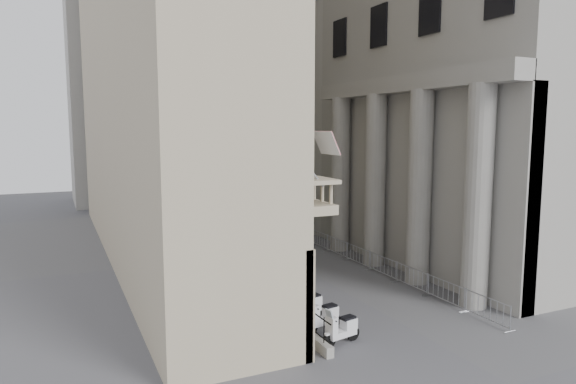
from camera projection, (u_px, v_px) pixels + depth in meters
name	position (u px, v px, depth m)	size (l,w,h in m)	color
far_building	(173.00, 66.00, 57.63)	(22.00, 10.00, 30.00)	#A3A19A
iron_fence	(216.00, 264.00, 30.66)	(0.30, 28.00, 1.40)	black
blue_awning	(288.00, 229.00, 41.37)	(1.60, 3.00, 3.00)	navy
flag	(324.00, 347.00, 19.06)	(1.00, 1.40, 8.20)	#9E0C11
scooter_0	(342.00, 344.00, 19.29)	(0.56, 1.40, 1.50)	white
scooter_1	(324.00, 331.00, 20.56)	(0.56, 1.40, 1.50)	white
scooter_2	(308.00, 319.00, 21.83)	(0.56, 1.40, 1.50)	white
scooter_3	(294.00, 308.00, 23.10)	(0.56, 1.40, 1.50)	white
scooter_4	(281.00, 299.00, 24.37)	(0.56, 1.40, 1.50)	white
scooter_5	(270.00, 290.00, 25.65)	(0.56, 1.40, 1.50)	white
scooter_6	(259.00, 283.00, 26.92)	(0.56, 1.40, 1.50)	white
scooter_7	(250.00, 276.00, 28.19)	(0.56, 1.40, 1.50)	white
scooter_8	(241.00, 269.00, 29.46)	(0.56, 1.40, 1.50)	white
scooter_9	(234.00, 263.00, 30.73)	(0.56, 1.40, 1.50)	white
scooter_10	(226.00, 258.00, 32.00)	(0.56, 1.40, 1.50)	white
scooter_11	(220.00, 253.00, 33.28)	(0.56, 1.40, 1.50)	white
scooter_12	(213.00, 248.00, 34.55)	(0.56, 1.40, 1.50)	white
scooter_13	(208.00, 244.00, 35.82)	(0.56, 1.40, 1.50)	white
scooter_14	(202.00, 240.00, 37.09)	(0.56, 1.40, 1.50)	white
scooter_15	(197.00, 236.00, 38.36)	(0.56, 1.40, 1.50)	white
barrier_0	(487.00, 322.00, 21.48)	(0.60, 2.40, 1.10)	#B0B3B9
barrier_1	(445.00, 303.00, 23.73)	(0.60, 2.40, 1.10)	#B0B3B9
barrier_2	(411.00, 288.00, 25.99)	(0.60, 2.40, 1.10)	#B0B3B9
barrier_3	(382.00, 275.00, 28.24)	(0.60, 2.40, 1.10)	#B0B3B9
barrier_4	(358.00, 264.00, 30.50)	(0.60, 2.40, 1.10)	#B0B3B9
barrier_5	(337.00, 255.00, 32.75)	(0.60, 2.40, 1.10)	#B0B3B9
barrier_6	(318.00, 247.00, 35.01)	(0.60, 2.40, 1.10)	#B0B3B9
barrier_7	(302.00, 240.00, 37.26)	(0.60, 2.40, 1.10)	#B0B3B9
barrier_8	(288.00, 233.00, 39.52)	(0.60, 2.40, 1.10)	#B0B3B9
security_tent	(206.00, 209.00, 35.41)	(3.69, 3.69, 3.00)	white
street_lamp	(208.00, 170.00, 37.24)	(2.76, 0.37, 8.47)	#93959B
info_kiosk	(205.00, 240.00, 32.93)	(0.29, 0.84, 1.77)	black
pedestrian_a	(232.00, 229.00, 37.14)	(0.59, 0.38, 1.61)	#0D1535
pedestrian_b	(225.00, 207.00, 47.30)	(0.77, 0.60, 1.58)	black
pedestrian_c	(217.00, 218.00, 40.47)	(0.99, 0.64, 2.02)	black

